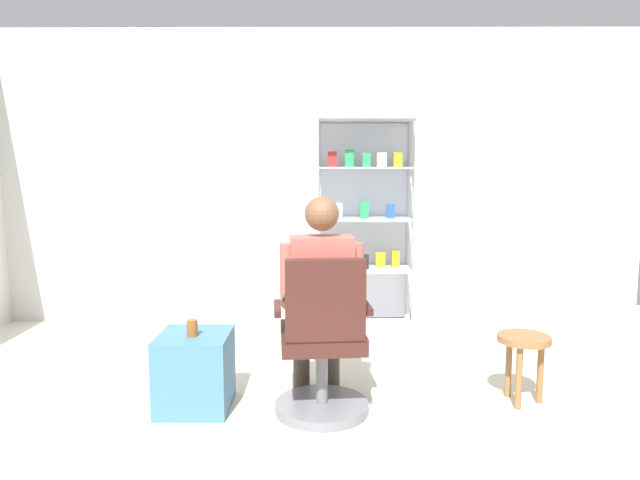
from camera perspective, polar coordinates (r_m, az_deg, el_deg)
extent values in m
cube|color=silver|center=(5.36, -0.02, 6.14)|extent=(6.00, 0.10, 2.70)
cylinder|color=#B7B7BC|center=(4.88, -0.35, 1.33)|extent=(0.05, 0.05, 1.90)
cylinder|color=#B7B7BC|center=(4.94, 9.55, 1.30)|extent=(0.05, 0.05, 1.90)
cylinder|color=#B7B7BC|center=(5.28, -0.30, 1.78)|extent=(0.05, 0.05, 1.90)
cylinder|color=#B7B7BC|center=(5.34, 8.87, 1.75)|extent=(0.05, 0.05, 1.90)
cube|color=#B7B7BC|center=(5.09, 4.57, 12.04)|extent=(0.90, 0.45, 0.04)
cube|color=#B7B7BC|center=(5.27, 4.36, -8.57)|extent=(0.90, 0.45, 0.04)
cube|color=silver|center=(5.31, 4.30, 1.78)|extent=(0.84, 0.02, 1.80)
cube|color=silver|center=(5.15, 4.42, -2.88)|extent=(0.82, 0.39, 0.02)
cube|color=#264CB2|center=(5.09, 1.23, -2.04)|extent=(0.08, 0.05, 0.15)
cube|color=gold|center=(5.09, 2.85, -2.05)|extent=(0.09, 0.06, 0.15)
cube|color=black|center=(5.10, 4.40, -2.14)|extent=(0.09, 0.05, 0.13)
cube|color=gold|center=(5.18, 6.02, -1.98)|extent=(0.09, 0.04, 0.14)
cube|color=#999919|center=(5.21, 7.52, -1.86)|extent=(0.08, 0.05, 0.15)
cube|color=silver|center=(5.09, 4.47, 2.11)|extent=(0.82, 0.39, 0.02)
cube|color=silver|center=(5.04, 1.78, 2.94)|extent=(0.08, 0.05, 0.13)
cube|color=#268C4C|center=(5.10, 4.44, 3.03)|extent=(0.08, 0.05, 0.14)
cube|color=#264CB2|center=(5.12, 7.05, 2.89)|extent=(0.07, 0.05, 0.12)
cube|color=silver|center=(5.07, 4.52, 7.19)|extent=(0.82, 0.39, 0.02)
cube|color=red|center=(5.10, 1.24, 8.07)|extent=(0.08, 0.04, 0.14)
cube|color=#268C4C|center=(5.08, 2.96, 8.15)|extent=(0.08, 0.05, 0.15)
cube|color=#268C4C|center=(5.06, 4.64, 7.96)|extent=(0.07, 0.04, 0.12)
cube|color=silver|center=(5.09, 6.17, 7.96)|extent=(0.08, 0.04, 0.12)
cube|color=#999919|center=(5.12, 7.77, 7.94)|extent=(0.08, 0.05, 0.13)
cylinder|color=slate|center=(3.56, 0.18, -16.31)|extent=(0.56, 0.56, 0.06)
cylinder|color=slate|center=(3.48, 0.18, -13.22)|extent=(0.07, 0.07, 0.41)
cube|color=#3F1E19|center=(3.41, 0.19, -9.68)|extent=(0.52, 0.52, 0.10)
cube|color=#3F1E19|center=(3.14, 0.53, -5.98)|extent=(0.45, 0.12, 0.45)
cube|color=#3F1E19|center=(3.40, 4.59, -6.63)|extent=(0.07, 0.30, 0.04)
cube|color=#3F1E19|center=(3.35, -4.27, -6.82)|extent=(0.07, 0.30, 0.04)
cylinder|color=#3F382D|center=(3.59, 1.50, -7.18)|extent=(0.18, 0.41, 0.14)
cylinder|color=#3F382D|center=(3.86, 1.15, -10.47)|extent=(0.11, 0.11, 0.56)
cylinder|color=#3F382D|center=(3.57, -1.71, -7.24)|extent=(0.18, 0.41, 0.14)
cylinder|color=#3F382D|center=(3.84, -1.87, -10.55)|extent=(0.11, 0.11, 0.56)
cube|color=#BF594C|center=(3.33, 0.19, -3.90)|extent=(0.38, 0.25, 0.50)
sphere|color=brown|center=(3.28, 0.19, 2.64)|extent=(0.20, 0.20, 0.20)
cylinder|color=#BF594C|center=(3.34, 3.61, -2.66)|extent=(0.09, 0.09, 0.28)
cylinder|color=brown|center=(3.56, 3.15, -5.65)|extent=(0.11, 0.31, 0.08)
cylinder|color=#BF594C|center=(3.30, -3.27, -2.76)|extent=(0.09, 0.09, 0.28)
cylinder|color=brown|center=(3.52, -3.33, -5.78)|extent=(0.11, 0.31, 0.08)
cube|color=teal|center=(3.63, -12.36, -12.63)|extent=(0.42, 0.44, 0.46)
cylinder|color=brown|center=(3.50, -12.63, -8.54)|extent=(0.06, 0.06, 0.10)
cylinder|color=olive|center=(3.77, 19.68, -9.24)|extent=(0.32, 0.32, 0.04)
cylinder|color=olive|center=(3.88, 21.12, -12.21)|extent=(0.04, 0.04, 0.39)
cylinder|color=olive|center=(3.91, 18.30, -11.93)|extent=(0.04, 0.04, 0.39)
cylinder|color=olive|center=(3.74, 19.22, -12.85)|extent=(0.04, 0.04, 0.39)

